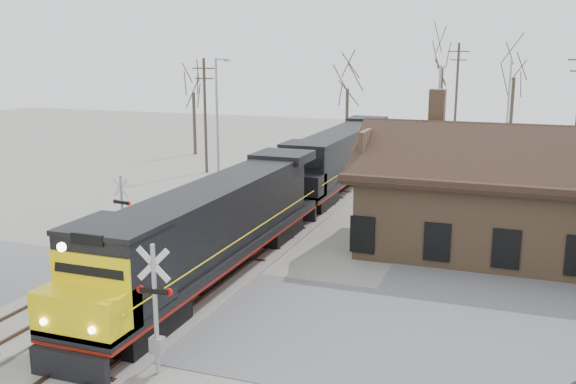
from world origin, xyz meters
TOP-DOWN VIEW (x-y plane):
  - ground at (0.00, 0.00)m, footprint 140.00×140.00m
  - road at (0.00, 0.00)m, footprint 60.00×9.00m
  - track_main at (0.00, 15.00)m, footprint 3.40×90.00m
  - track_siding at (-4.50, 15.00)m, footprint 3.40×90.00m
  - depot at (11.99, 12.00)m, footprint 15.20×9.31m
  - locomotive_lead at (0.00, 2.81)m, footprint 2.95×19.78m
  - locomotive_trailing at (0.00, 22.86)m, footprint 2.95×19.78m
  - crossbuck_near at (2.16, -4.96)m, footprint 1.20×0.32m
  - crossbuck_far at (-6.10, 5.35)m, footprint 1.10×0.29m
  - streetlight_a at (-7.03, 18.10)m, footprint 0.25×2.04m
  - streetlight_b at (6.72, 24.56)m, footprint 0.25×2.04m
  - streetlight_c at (11.03, 34.38)m, footprint 0.25×2.04m
  - utility_pole_a at (-12.00, 25.77)m, footprint 2.00×0.24m
  - utility_pole_b at (5.99, 43.51)m, footprint 2.00×0.24m
  - tree_a at (-17.48, 33.98)m, footprint 3.97×3.97m
  - tree_b at (-3.81, 39.50)m, footprint 4.18×4.18m
  - tree_c at (3.71, 50.19)m, footprint 5.50×5.50m
  - tree_d at (11.14, 43.99)m, footprint 4.91×4.91m

SIDE VIEW (x-z plane):
  - ground at x=0.00m, z-range 0.00..0.00m
  - road at x=0.00m, z-range 0.00..0.03m
  - track_main at x=0.00m, z-range -0.05..0.19m
  - track_siding at x=-4.50m, z-range -0.05..0.19m
  - crossbuck_far at x=-6.10m, z-range -0.11..3.76m
  - crossbuck_near at x=2.16m, z-range -0.14..4.07m
  - locomotive_trailing at x=0.00m, z-range 0.23..4.38m
  - locomotive_lead at x=0.00m, z-range 0.11..4.50m
  - depot at x=11.99m, z-range -1.54..6.36m
  - utility_pole_a at x=-12.00m, z-range 0.22..9.48m
  - streetlight_b at x=6.72m, z-range 0.54..9.42m
  - streetlight_c at x=11.03m, z-range 0.54..9.65m
  - streetlight_a at x=-7.03m, z-range 0.54..9.92m
  - utility_pole_b at x=5.99m, z-range 0.23..10.79m
  - tree_a at x=-17.48m, z-range 2.05..11.77m
  - tree_b at x=-3.81m, z-range 2.17..12.42m
  - tree_d at x=11.14m, z-range 2.56..14.60m
  - tree_c at x=3.71m, z-range 2.87..16.33m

